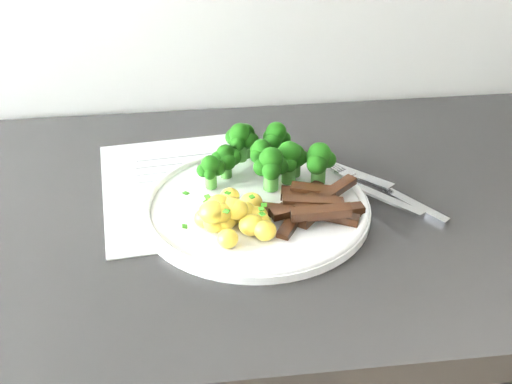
{
  "coord_description": "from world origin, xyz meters",
  "views": [
    {
      "loc": [
        -0.08,
        0.95,
        1.38
      ],
      "look_at": [
        0.01,
        1.66,
        0.94
      ],
      "focal_mm": 45.82,
      "sensor_mm": 36.0,
      "label": 1
    }
  ],
  "objects_px": {
    "fork": "(371,190)",
    "knife": "(398,197)",
    "recipe_paper": "(177,188)",
    "broccoli": "(266,154)",
    "potatoes": "(233,215)",
    "plate": "(256,206)",
    "beef_strips": "(312,205)"
  },
  "relations": [
    {
      "from": "plate",
      "to": "beef_strips",
      "type": "bearing_deg",
      "value": -20.43
    },
    {
      "from": "potatoes",
      "to": "fork",
      "type": "distance_m",
      "value": 0.19
    },
    {
      "from": "plate",
      "to": "broccoli",
      "type": "bearing_deg",
      "value": 72.0
    },
    {
      "from": "potatoes",
      "to": "fork",
      "type": "height_order",
      "value": "potatoes"
    },
    {
      "from": "recipe_paper",
      "to": "fork",
      "type": "bearing_deg",
      "value": -14.41
    },
    {
      "from": "plate",
      "to": "potatoes",
      "type": "height_order",
      "value": "potatoes"
    },
    {
      "from": "recipe_paper",
      "to": "potatoes",
      "type": "xyz_separation_m",
      "value": [
        0.07,
        -0.11,
        0.03
      ]
    },
    {
      "from": "plate",
      "to": "broccoli",
      "type": "relative_size",
      "value": 1.58
    },
    {
      "from": "recipe_paper",
      "to": "fork",
      "type": "distance_m",
      "value": 0.26
    },
    {
      "from": "potatoes",
      "to": "knife",
      "type": "distance_m",
      "value": 0.23
    },
    {
      "from": "recipe_paper",
      "to": "plate",
      "type": "height_order",
      "value": "plate"
    },
    {
      "from": "broccoli",
      "to": "fork",
      "type": "xyz_separation_m",
      "value": [
        0.13,
        -0.06,
        -0.03
      ]
    },
    {
      "from": "plate",
      "to": "knife",
      "type": "height_order",
      "value": "knife"
    },
    {
      "from": "beef_strips",
      "to": "knife",
      "type": "bearing_deg",
      "value": 10.7
    },
    {
      "from": "recipe_paper",
      "to": "beef_strips",
      "type": "xyz_separation_m",
      "value": [
        0.17,
        -0.1,
        0.02
      ]
    },
    {
      "from": "broccoli",
      "to": "knife",
      "type": "xyz_separation_m",
      "value": [
        0.17,
        -0.07,
        -0.04
      ]
    },
    {
      "from": "plate",
      "to": "recipe_paper",
      "type": "bearing_deg",
      "value": 145.17
    },
    {
      "from": "broccoli",
      "to": "knife",
      "type": "bearing_deg",
      "value": -23.05
    },
    {
      "from": "plate",
      "to": "knife",
      "type": "relative_size",
      "value": 1.78
    },
    {
      "from": "fork",
      "to": "knife",
      "type": "distance_m",
      "value": 0.04
    },
    {
      "from": "recipe_paper",
      "to": "broccoli",
      "type": "bearing_deg",
      "value": -0.66
    },
    {
      "from": "recipe_paper",
      "to": "knife",
      "type": "relative_size",
      "value": 1.82
    },
    {
      "from": "potatoes",
      "to": "knife",
      "type": "xyz_separation_m",
      "value": [
        0.22,
        0.04,
        -0.02
      ]
    },
    {
      "from": "fork",
      "to": "knife",
      "type": "height_order",
      "value": "fork"
    },
    {
      "from": "fork",
      "to": "recipe_paper",
      "type": "bearing_deg",
      "value": 165.59
    },
    {
      "from": "broccoli",
      "to": "potatoes",
      "type": "relative_size",
      "value": 1.62
    },
    {
      "from": "potatoes",
      "to": "fork",
      "type": "xyz_separation_m",
      "value": [
        0.19,
        0.05,
        -0.01
      ]
    },
    {
      "from": "beef_strips",
      "to": "knife",
      "type": "height_order",
      "value": "beef_strips"
    },
    {
      "from": "potatoes",
      "to": "recipe_paper",
      "type": "bearing_deg",
      "value": 120.09
    },
    {
      "from": "broccoli",
      "to": "plate",
      "type": "bearing_deg",
      "value": -108.0
    },
    {
      "from": "knife",
      "to": "plate",
      "type": "bearing_deg",
      "value": 179.22
    },
    {
      "from": "plate",
      "to": "beef_strips",
      "type": "relative_size",
      "value": 2.17
    }
  ]
}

